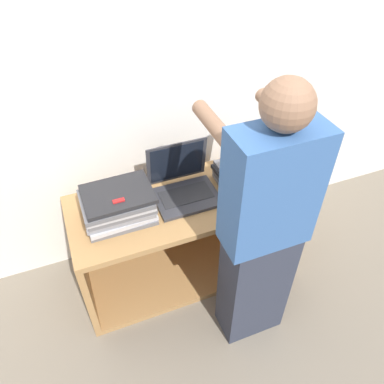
% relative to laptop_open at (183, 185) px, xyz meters
% --- Properties ---
extents(ground_plane, '(12.00, 12.00, 0.00)m').
position_rel_laptop_open_xyz_m(ground_plane, '(0.00, -0.33, -0.69)').
color(ground_plane, '#756B5B').
extents(wall_back, '(8.00, 0.05, 2.40)m').
position_rel_laptop_open_xyz_m(wall_back, '(0.00, 0.33, 0.51)').
color(wall_back, silver).
rests_on(wall_back, ground_plane).
extents(cart, '(1.35, 0.56, 0.63)m').
position_rel_laptop_open_xyz_m(cart, '(0.00, 0.01, -0.37)').
color(cart, '#A87A47').
rests_on(cart, ground_plane).
extents(laptop_open, '(0.36, 0.31, 0.29)m').
position_rel_laptop_open_xyz_m(laptop_open, '(0.00, 0.00, 0.00)').
color(laptop_open, '#333338').
rests_on(laptop_open, cart).
extents(laptop_stack_left, '(0.38, 0.29, 0.17)m').
position_rel_laptop_open_xyz_m(laptop_stack_left, '(-0.39, -0.05, 0.03)').
color(laptop_stack_left, slate).
rests_on(laptop_stack_left, cart).
extents(laptop_stack_right, '(0.38, 0.29, 0.12)m').
position_rel_laptop_open_xyz_m(laptop_stack_right, '(0.40, -0.05, 0.00)').
color(laptop_stack_right, gray).
rests_on(laptop_stack_right, cart).
extents(person, '(0.40, 0.52, 1.54)m').
position_rel_laptop_open_xyz_m(person, '(0.20, -0.55, 0.08)').
color(person, '#2D3342').
rests_on(person, ground_plane).
extents(inventory_tag, '(0.06, 0.02, 0.01)m').
position_rel_laptop_open_xyz_m(inventory_tag, '(-0.39, -0.12, 0.12)').
color(inventory_tag, red).
rests_on(inventory_tag, laptop_stack_left).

